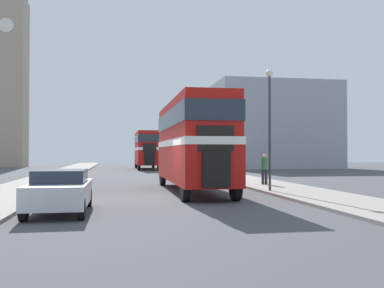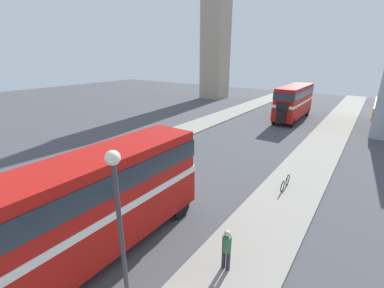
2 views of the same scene
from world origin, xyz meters
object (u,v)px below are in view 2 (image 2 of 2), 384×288
at_px(bicycle_on_pavement, 285,183).
at_px(church_tower, 217,5).
at_px(double_decker_bus, 91,202).
at_px(bus_distant, 294,100).
at_px(pedestrian_walking, 227,248).
at_px(street_lamp, 120,226).

relative_size(bicycle_on_pavement, church_tower, 0.05).
bearing_deg(double_decker_bus, bus_distant, 90.57).
bearing_deg(double_decker_bus, pedestrian_walking, 27.63).
height_order(double_decker_bus, bus_distant, double_decker_bus).
distance_m(double_decker_bus, street_lamp, 4.05).
xyz_separation_m(bicycle_on_pavement, street_lamp, (-1.02, -11.61, 3.47)).
xyz_separation_m(double_decker_bus, bus_distant, (-0.29, 29.44, -0.05)).
distance_m(double_decker_bus, bicycle_on_pavement, 11.41).
xyz_separation_m(bicycle_on_pavement, church_tower, (-22.47, 28.88, 15.89)).
height_order(bus_distant, church_tower, church_tower).
bearing_deg(double_decker_bus, bicycle_on_pavement, 65.81).
distance_m(double_decker_bus, church_tower, 45.13).
distance_m(bicycle_on_pavement, street_lamp, 12.16).
relative_size(double_decker_bus, church_tower, 0.33).
bearing_deg(street_lamp, double_decker_bus, 158.68).
bearing_deg(pedestrian_walking, church_tower, 121.57).
bearing_deg(street_lamp, pedestrian_walking, 74.17).
relative_size(bus_distant, pedestrian_walking, 5.51).
bearing_deg(church_tower, bus_distant, -28.79).
height_order(double_decker_bus, pedestrian_walking, double_decker_bus).
height_order(street_lamp, church_tower, church_tower).
height_order(bicycle_on_pavement, church_tower, church_tower).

